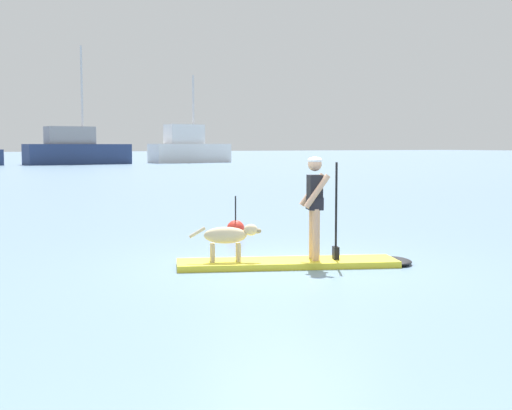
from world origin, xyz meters
TOP-DOWN VIEW (x-y plane):
  - ground_plane at (0.00, 0.00)m, footprint 400.00×400.00m
  - paddleboard at (0.21, -0.09)m, footprint 3.77×2.17m
  - person_paddler at (0.41, -0.17)m, footprint 0.68×0.60m
  - dog at (-0.86, 0.36)m, footprint 1.08×0.51m
  - moored_boat_center at (13.38, 60.55)m, footprint 10.41×3.38m
  - moored_boat_starboard at (26.07, 61.57)m, footprint 9.01×3.39m
  - marker_buoy at (0.86, 3.35)m, footprint 0.38×0.38m

SIDE VIEW (x-z plane):
  - ground_plane at x=0.00m, z-range 0.00..0.00m
  - paddleboard at x=0.21m, z-range 0.00..0.10m
  - marker_buoy at x=0.86m, z-range -0.25..0.63m
  - dog at x=-0.86m, z-range 0.20..0.78m
  - person_paddler at x=0.41m, z-range 0.23..1.86m
  - moored_boat_center at x=13.38m, z-range -4.42..7.33m
  - moored_boat_starboard at x=26.07m, z-range -3.19..6.35m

